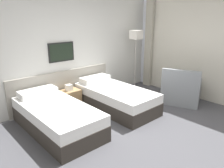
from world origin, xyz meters
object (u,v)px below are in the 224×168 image
at_px(bed_near_door, 56,117).
at_px(armchair, 181,92).
at_px(floor_lamp, 136,39).
at_px(bed_near_window, 115,98).
at_px(nightstand, 70,98).

relative_size(bed_near_door, armchair, 1.80).
height_order(bed_near_door, armchair, armchair).
bearing_deg(floor_lamp, armchair, -84.54).
relative_size(bed_near_window, floor_lamp, 1.16).
xyz_separation_m(nightstand, floor_lamp, (2.10, -0.18, 1.26)).
distance_m(bed_near_door, nightstand, 1.08).
bearing_deg(bed_near_door, nightstand, 45.24).
bearing_deg(bed_near_door, armchair, -15.75).
distance_m(nightstand, armchair, 2.75).
bearing_deg(armchair, bed_near_door, 51.57).
xyz_separation_m(bed_near_window, armchair, (1.48, -0.84, 0.02)).
bearing_deg(armchair, floor_lamp, -17.22).
height_order(bed_near_window, armchair, armchair).
bearing_deg(nightstand, bed_near_window, -45.24).
relative_size(bed_near_door, floor_lamp, 1.16).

